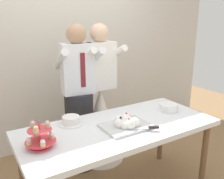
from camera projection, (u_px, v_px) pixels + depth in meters
The scene contains 8 objects.
rear_wall at pixel (60, 39), 3.18m from camera, with size 5.20×0.10×2.90m, color beige.
dessert_table at pixel (119, 133), 2.21m from camera, with size 1.80×0.80×0.78m.
cupcake_stand at pixel (40, 137), 1.80m from camera, with size 0.23×0.23×0.21m.
main_cake_tray at pixel (126, 123), 2.14m from camera, with size 0.42×0.37×0.13m.
plate_stack at pixel (168, 108), 2.53m from camera, with size 0.19×0.19×0.08m.
round_cake at pixel (71, 121), 2.22m from camera, with size 0.24×0.24×0.07m.
person_groom at pixel (79, 108), 2.72m from camera, with size 0.52×0.55×1.66m.
person_bride at pixel (101, 115), 2.94m from camera, with size 0.56×0.56×1.66m.
Camera 1 is at (-1.11, -1.68, 1.70)m, focal length 38.87 mm.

